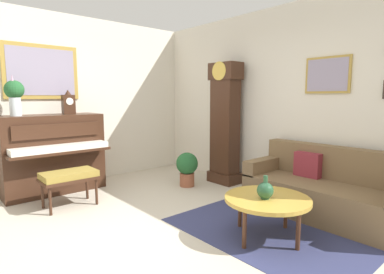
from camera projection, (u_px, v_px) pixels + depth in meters
ground_plane at (149, 238)px, 3.34m from camera, size 6.40×6.00×0.10m
wall_left at (60, 100)px, 5.08m from camera, size 0.13×4.90×2.80m
wall_back at (281, 101)px, 4.70m from camera, size 5.30×0.13×2.80m
area_rug at (272, 230)px, 3.41m from camera, size 2.10×1.50×0.01m
piano at (53, 153)px, 4.74m from camera, size 0.87×1.44×1.19m
piano_bench at (69, 177)px, 4.11m from camera, size 0.42×0.70×0.48m
grandfather_clock at (225, 127)px, 5.21m from camera, size 0.52×0.34×2.03m
couch at (326, 191)px, 3.81m from camera, size 1.90×0.80×0.84m
coffee_table at (267, 200)px, 3.19m from camera, size 0.88×0.88×0.44m
mantel_clock at (69, 103)px, 4.82m from camera, size 0.13×0.18×0.38m
flower_vase at (14, 94)px, 4.32m from camera, size 0.26×0.26×0.58m
green_jug at (265, 190)px, 3.13m from camera, size 0.17×0.17×0.24m
potted_plant at (187, 167)px, 5.07m from camera, size 0.36×0.36×0.56m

